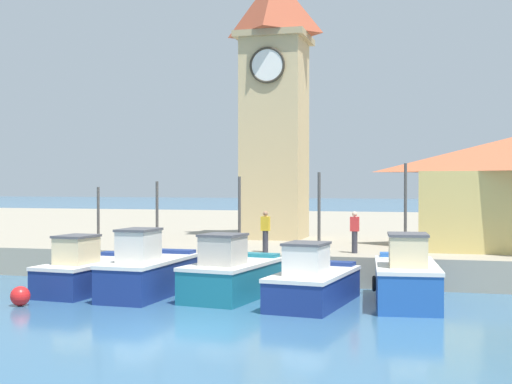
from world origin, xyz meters
name	(u,v)px	position (x,y,z in m)	size (l,w,h in m)	color
ground_plane	(170,334)	(0.00, 0.00, 0.00)	(300.00, 300.00, 0.00)	#386689
quay_wharf	(335,233)	(0.00, 29.00, 0.58)	(120.00, 40.00, 1.15)	#9E937F
fishing_boat_far_left	(88,272)	(-5.41, 5.84, 0.71)	(2.26, 4.81, 3.73)	navy
fishing_boat_left_outer	(149,272)	(-3.00, 5.61, 0.80)	(2.01, 4.92, 3.93)	navy
fishing_boat_left_inner	(232,275)	(-0.10, 5.92, 0.76)	(2.70, 4.68, 4.10)	#196B7F
fishing_boat_mid_left	(313,283)	(2.81, 5.22, 0.69)	(2.52, 4.74, 4.23)	navy
fishing_boat_center	(406,279)	(5.67, 6.07, 0.82)	(2.41, 4.89, 4.53)	#2356A8
clock_tower	(275,97)	(-1.19, 16.86, 8.07)	(3.40, 3.40, 14.57)	tan
mooring_buoy	(20,296)	(-6.10, 2.66, 0.31)	(0.62, 0.62, 0.62)	red
dock_worker_near_tower	(265,231)	(0.08, 9.87, 2.00)	(0.34, 0.22, 1.62)	#33333D
dock_worker_along_quay	(355,231)	(3.49, 10.48, 2.00)	(0.34, 0.22, 1.62)	#33333D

